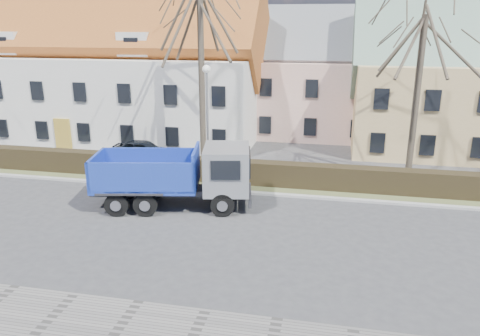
% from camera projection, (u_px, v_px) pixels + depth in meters
% --- Properties ---
extents(ground, '(120.00, 120.00, 0.00)m').
position_uv_depth(ground, '(194.00, 227.00, 20.55)').
color(ground, '#3B3B3D').
extents(curb_far, '(80.00, 0.30, 0.12)m').
position_uv_depth(curb_far, '(220.00, 190.00, 24.83)').
color(curb_far, '#A4A2A0').
rests_on(curb_far, ground).
extents(grass_strip, '(80.00, 3.00, 0.10)m').
position_uv_depth(grass_strip, '(227.00, 181.00, 26.33)').
color(grass_strip, '#535C33').
rests_on(grass_strip, ground).
extents(hedge, '(60.00, 0.90, 1.30)m').
position_uv_depth(hedge, '(226.00, 172.00, 25.97)').
color(hedge, black).
rests_on(hedge, ground).
extents(building_white, '(26.80, 10.80, 9.50)m').
position_uv_depth(building_white, '(94.00, 74.00, 36.64)').
color(building_white, silver).
rests_on(building_white, ground).
extents(building_pink, '(10.80, 8.80, 8.00)m').
position_uv_depth(building_pink, '(315.00, 83.00, 37.30)').
color(building_pink, beige).
rests_on(building_pink, ground).
extents(tree_1, '(9.20, 9.20, 12.65)m').
position_uv_depth(tree_1, '(201.00, 64.00, 27.02)').
color(tree_1, '#443A2F').
rests_on(tree_1, ground).
extents(tree_2, '(8.00, 8.00, 11.00)m').
position_uv_depth(tree_2, '(418.00, 83.00, 24.94)').
color(tree_2, '#443A2F').
rests_on(tree_2, ground).
extents(dump_truck, '(8.19, 4.37, 3.11)m').
position_uv_depth(dump_truck, '(168.00, 176.00, 22.37)').
color(dump_truck, '#162F99').
rests_on(dump_truck, ground).
extents(streetlight, '(0.51, 0.51, 6.47)m').
position_uv_depth(streetlight, '(208.00, 122.00, 26.39)').
color(streetlight, '#979797').
rests_on(streetlight, ground).
extents(cart_frame, '(0.92, 0.75, 0.73)m').
position_uv_depth(cart_frame, '(106.00, 176.00, 26.29)').
color(cart_frame, silver).
rests_on(cart_frame, ground).
extents(parked_car_a, '(3.95, 1.67, 1.34)m').
position_uv_depth(parked_car_a, '(143.00, 150.00, 30.49)').
color(parked_car_a, black).
rests_on(parked_car_a, ground).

